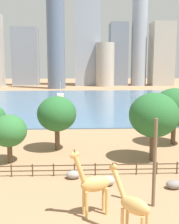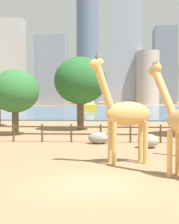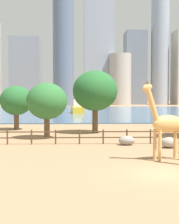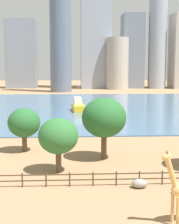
{
  "view_description": "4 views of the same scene",
  "coord_description": "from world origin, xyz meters",
  "px_view_note": "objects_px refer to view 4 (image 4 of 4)",
  "views": [
    {
      "loc": [
        0.03,
        -15.37,
        10.89
      ],
      "look_at": [
        2.43,
        37.26,
        2.62
      ],
      "focal_mm": 45.0,
      "sensor_mm": 36.0,
      "label": 1
    },
    {
      "loc": [
        0.66,
        -12.49,
        3.19
      ],
      "look_at": [
        -2.54,
        33.12,
        1.32
      ],
      "focal_mm": 55.0,
      "sensor_mm": 36.0,
      "label": 2
    },
    {
      "loc": [
        -4.72,
        -18.39,
        4.25
      ],
      "look_at": [
        -2.62,
        38.84,
        1.65
      ],
      "focal_mm": 55.0,
      "sensor_mm": 36.0,
      "label": 3
    },
    {
      "loc": [
        -6.49,
        -18.02,
        10.66
      ],
      "look_at": [
        -3.63,
        33.66,
        4.0
      ],
      "focal_mm": 55.0,
      "sensor_mm": 36.0,
      "label": 4
    }
  ],
  "objects_px": {
    "tree_left_large": "(58,136)",
    "boat_ferry": "(78,106)",
    "tree_center_broad": "(24,123)",
    "tree_right_small": "(104,118)",
    "boulder_by_pole": "(140,183)"
  },
  "relations": [
    {
      "from": "tree_left_large",
      "to": "tree_right_small",
      "type": "height_order",
      "value": "tree_right_small"
    },
    {
      "from": "boulder_by_pole",
      "to": "boat_ferry",
      "type": "xyz_separation_m",
      "value": [
        -4.29,
        54.44,
        0.93
      ]
    },
    {
      "from": "boulder_by_pole",
      "to": "tree_left_large",
      "type": "height_order",
      "value": "tree_left_large"
    },
    {
      "from": "tree_center_broad",
      "to": "boulder_by_pole",
      "type": "bearing_deg",
      "value": -49.75
    },
    {
      "from": "tree_right_small",
      "to": "boat_ferry",
      "type": "relative_size",
      "value": 0.94
    },
    {
      "from": "tree_center_broad",
      "to": "tree_left_large",
      "type": "bearing_deg",
      "value": -62.87
    },
    {
      "from": "boulder_by_pole",
      "to": "tree_center_broad",
      "type": "height_order",
      "value": "tree_center_broad"
    },
    {
      "from": "tree_left_large",
      "to": "tree_center_broad",
      "type": "xyz_separation_m",
      "value": [
        -4.67,
        9.11,
        -0.05
      ]
    },
    {
      "from": "tree_center_broad",
      "to": "boat_ferry",
      "type": "distance_m",
      "value": 41.01
    },
    {
      "from": "tree_left_large",
      "to": "boulder_by_pole",
      "type": "bearing_deg",
      "value": -34.8
    },
    {
      "from": "tree_left_large",
      "to": "boat_ferry",
      "type": "height_order",
      "value": "boat_ferry"
    },
    {
      "from": "boulder_by_pole",
      "to": "tree_right_small",
      "type": "distance_m",
      "value": 11.22
    },
    {
      "from": "boat_ferry",
      "to": "tree_left_large",
      "type": "bearing_deg",
      "value": -8.56
    },
    {
      "from": "boat_ferry",
      "to": "tree_right_small",
      "type": "bearing_deg",
      "value": -2.31
    },
    {
      "from": "tree_left_large",
      "to": "boat_ferry",
      "type": "xyz_separation_m",
      "value": [
        3.1,
        49.3,
        -2.42
      ]
    }
  ]
}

